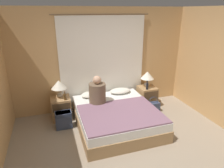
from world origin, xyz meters
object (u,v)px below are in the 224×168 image
object	(u,v)px
nightstand_right	(147,96)
pillow_left	(92,94)
lamp_right	(147,76)
handbag_on_floor	(153,107)
pillow_right	(120,91)
bed	(116,117)
nightstand_left	(61,108)
lamp_left	(59,85)
beer_bottle_on_right_stand	(147,86)
beer_bottle_on_left_stand	(65,97)
backpack_on_floor	(64,119)
person_left_in_bed	(97,92)

from	to	relation	value
nightstand_right	pillow_left	bearing A→B (deg)	178.36
lamp_right	handbag_on_floor	size ratio (longest dim) A/B	1.01
nightstand_right	pillow_right	world-z (taller)	pillow_right
bed	nightstand_left	xyz separation A→B (m)	(-1.12, 0.70, 0.05)
lamp_left	beer_bottle_on_right_stand	bearing A→B (deg)	-5.07
beer_bottle_on_left_stand	beer_bottle_on_right_stand	size ratio (longest dim) A/B	0.87
beer_bottle_on_left_stand	beer_bottle_on_right_stand	distance (m)	2.04
nightstand_right	lamp_left	bearing A→B (deg)	178.58
backpack_on_floor	handbag_on_floor	xyz separation A→B (m)	(2.20, 0.07, -0.08)
lamp_left	pillow_left	bearing A→B (deg)	-1.01
handbag_on_floor	pillow_right	bearing A→B (deg)	150.48
nightstand_left	lamp_left	world-z (taller)	lamp_left
lamp_right	pillow_right	size ratio (longest dim) A/B	0.77
lamp_right	beer_bottle_on_left_stand	size ratio (longest dim) A/B	2.03
pillow_left	nightstand_right	bearing A→B (deg)	-1.64
backpack_on_floor	beer_bottle_on_left_stand	bearing A→B (deg)	73.32
bed	backpack_on_floor	bearing A→B (deg)	166.55
bed	lamp_left	size ratio (longest dim) A/B	4.63
pillow_left	handbag_on_floor	xyz separation A→B (m)	(1.46, -0.41, -0.36)
lamp_left	backpack_on_floor	world-z (taller)	lamp_left
handbag_on_floor	lamp_left	bearing A→B (deg)	169.08
beer_bottle_on_right_stand	lamp_right	bearing A→B (deg)	65.02
nightstand_left	bed	bearing A→B (deg)	-32.22
pillow_left	beer_bottle_on_left_stand	world-z (taller)	beer_bottle_on_left_stand
person_left_in_bed	handbag_on_floor	world-z (taller)	person_left_in_bed
pillow_right	beer_bottle_on_right_stand	size ratio (longest dim) A/B	2.29
handbag_on_floor	beer_bottle_on_left_stand	bearing A→B (deg)	173.59
nightstand_left	person_left_in_bed	size ratio (longest dim) A/B	0.81
bed	pillow_right	world-z (taller)	pillow_right
beer_bottle_on_right_stand	lamp_left	bearing A→B (deg)	174.93
backpack_on_floor	handbag_on_floor	bearing A→B (deg)	1.78
lamp_left	beer_bottle_on_left_stand	distance (m)	0.30
nightstand_left	lamp_right	size ratio (longest dim) A/B	1.27
pillow_left	beer_bottle_on_left_stand	bearing A→B (deg)	-164.68
nightstand_left	lamp_left	xyz separation A→B (m)	(0.00, 0.06, 0.55)
person_left_in_bed	beer_bottle_on_right_stand	size ratio (longest dim) A/B	2.77
lamp_left	nightstand_right	bearing A→B (deg)	-1.42
lamp_right	beer_bottle_on_right_stand	bearing A→B (deg)	-114.98
lamp_right	handbag_on_floor	distance (m)	0.80
nightstand_right	lamp_left	xyz separation A→B (m)	(-2.23, 0.06, 0.55)
nightstand_left	pillow_right	size ratio (longest dim) A/B	0.98
nightstand_left	lamp_right	xyz separation A→B (m)	(2.23, 0.06, 0.55)
nightstand_left	beer_bottle_on_right_stand	xyz separation A→B (m)	(2.15, -0.13, 0.35)
nightstand_right	beer_bottle_on_right_stand	bearing A→B (deg)	-123.33
bed	beer_bottle_on_left_stand	xyz separation A→B (m)	(-1.01, 0.57, 0.38)
lamp_right	bed	bearing A→B (deg)	-145.79
nightstand_right	person_left_in_bed	bearing A→B (deg)	-166.72
person_left_in_bed	nightstand_left	bearing A→B (deg)	157.01
nightstand_left	beer_bottle_on_left_stand	xyz separation A→B (m)	(0.10, -0.13, 0.34)
beer_bottle_on_right_stand	handbag_on_floor	distance (m)	0.54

